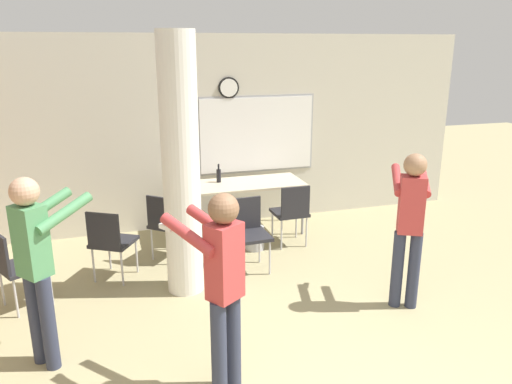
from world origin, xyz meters
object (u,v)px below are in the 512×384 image
Objects in this scene: chair_by_left_wall at (16,263)px; chair_near_pillar at (110,239)px; bottle_on_table at (219,175)px; person_playing_side at (410,219)px; chair_table_left at (168,222)px; chair_table_right at (291,210)px; person_watching_back at (37,258)px; person_playing_front at (222,280)px; chair_table_front at (249,229)px; folding_table at (239,186)px.

chair_by_left_wall is 1.02m from chair_near_pillar.
bottle_on_table is 0.16× the size of person_playing_side.
chair_table_left is 0.53× the size of person_playing_side.
chair_table_right is 0.52× the size of person_watching_back.
chair_table_right is 2.39m from chair_near_pillar.
chair_by_left_wall is at bearing 132.45° from person_playing_front.
chair_near_pillar is at bearing -142.92° from bottle_on_table.
bottle_on_table is at bearing 92.53° from chair_table_front.
chair_near_pillar is at bearing 109.12° from person_playing_front.
chair_table_left is (-0.84, -0.77, -0.35)m from bottle_on_table.
person_playing_front reaches higher than chair_table_left.
folding_table is at bearing 72.79° from person_playing_front.
folding_table is at bearing -28.58° from bottle_on_table.
person_playing_front is 1.00× the size of person_playing_side.
person_playing_side reaches higher than chair_table_left.
person_playing_front is 2.26m from person_playing_side.
chair_by_left_wall is at bearing 163.87° from person_playing_side.
person_playing_front reaches higher than person_playing_side.
bottle_on_table is 0.31× the size of chair_near_pillar.
bottle_on_table is 0.31× the size of chair_by_left_wall.
chair_table_front is (-0.75, -0.52, 0.00)m from chair_table_right.
chair_near_pillar is at bearing 152.83° from person_playing_side.
chair_by_left_wall is at bearing 108.57° from person_watching_back.
person_playing_front reaches higher than chair_by_left_wall.
person_playing_front is at bearing -159.89° from person_playing_side.
chair_table_right and chair_by_left_wall have the same top height.
chair_table_right is 2.00m from person_playing_side.
chair_near_pillar is at bearing 174.56° from chair_table_front.
chair_table_front is 1.93m from person_playing_side.
chair_table_left is at bearing -137.70° from bottle_on_table.
chair_table_right is 3.11m from person_playing_front.
person_playing_side is at bearing -27.17° from chair_near_pillar.
person_playing_front reaches higher than bottle_on_table.
bottle_on_table reaches higher than chair_by_left_wall.
bottle_on_table reaches higher than chair_near_pillar.
chair_table_front is at bearing 5.10° from chair_by_left_wall.
chair_table_left is 0.81m from chair_near_pillar.
folding_table is 2.11× the size of chair_by_left_wall.
person_playing_side is (2.91, -1.49, 0.46)m from chair_near_pillar.
chair_table_right is at bearing 32.15° from person_watching_back.
person_watching_back is 3.49m from person_playing_side.
bottle_on_table is 3.39m from person_watching_back.
chair_by_left_wall is 4.04m from person_playing_side.
chair_table_left is at bearing 91.77° from person_playing_front.
person_watching_back reaches higher than bottle_on_table.
person_playing_side is at bearing -40.70° from chair_table_left.
person_watching_back reaches higher than chair_table_right.
chair_by_left_wall is at bearing -148.11° from bottle_on_table.
person_watching_back is (-2.93, -1.84, 0.47)m from chair_table_right.
chair_by_left_wall is at bearing -154.57° from chair_table_left.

